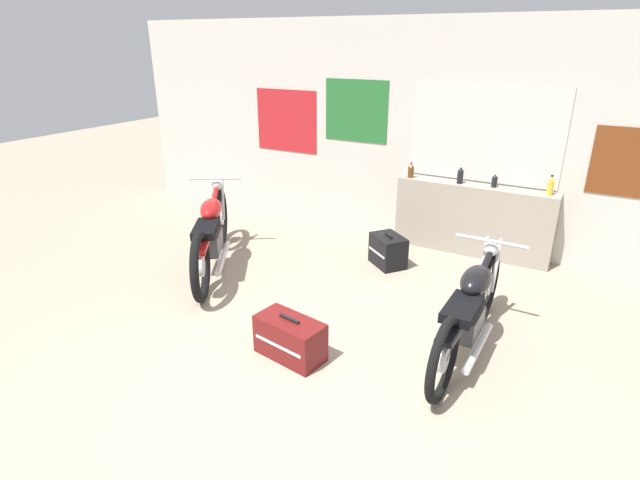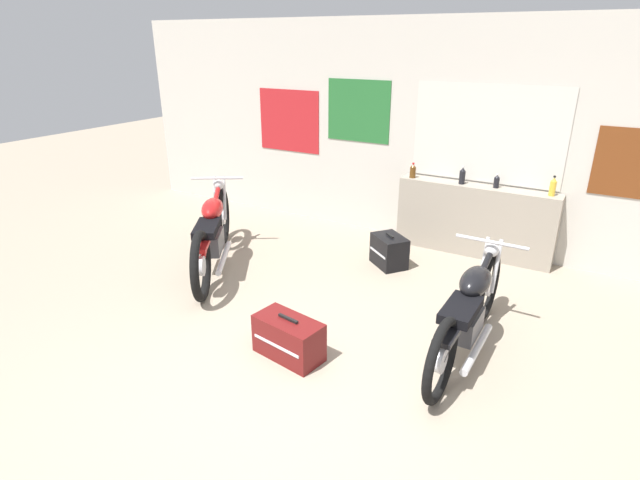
# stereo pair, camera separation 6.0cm
# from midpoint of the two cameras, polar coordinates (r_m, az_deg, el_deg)

# --- Properties ---
(ground_plane) EXTENTS (24.00, 24.00, 0.00)m
(ground_plane) POSITION_cam_midpoint_polar(r_m,az_deg,el_deg) (3.95, -2.47, -17.95)
(ground_plane) COLOR gray
(wall_back) EXTENTS (10.00, 0.07, 2.80)m
(wall_back) POSITION_cam_midpoint_polar(r_m,az_deg,el_deg) (6.50, 15.33, 11.26)
(wall_back) COLOR beige
(wall_back) RESTS_ON ground_plane
(sill_counter) EXTENTS (1.91, 0.28, 0.89)m
(sill_counter) POSITION_cam_midpoint_polar(r_m,az_deg,el_deg) (6.48, 17.44, 2.18)
(sill_counter) COLOR gray
(sill_counter) RESTS_ON ground_plane
(bottle_leftmost) EXTENTS (0.08, 0.08, 0.19)m
(bottle_leftmost) POSITION_cam_midpoint_polar(r_m,az_deg,el_deg) (6.50, 10.82, 7.74)
(bottle_leftmost) COLOR #5B3814
(bottle_leftmost) RESTS_ON sill_counter
(bottle_left_center) EXTENTS (0.07, 0.07, 0.22)m
(bottle_left_center) POSITION_cam_midpoint_polar(r_m,az_deg,el_deg) (6.35, 16.21, 7.05)
(bottle_left_center) COLOR black
(bottle_left_center) RESTS_ON sill_counter
(bottle_center) EXTENTS (0.07, 0.07, 0.17)m
(bottle_center) POSITION_cam_midpoint_polar(r_m,az_deg,el_deg) (6.31, 19.79, 6.30)
(bottle_center) COLOR black
(bottle_center) RESTS_ON sill_counter
(bottle_right_center) EXTENTS (0.07, 0.07, 0.23)m
(bottle_right_center) POSITION_cam_midpoint_polar(r_m,az_deg,el_deg) (6.21, 25.32, 5.51)
(bottle_right_center) COLOR gold
(bottle_right_center) RESTS_ON sill_counter
(motorcycle_red) EXTENTS (1.30, 1.97, 0.94)m
(motorcycle_red) POSITION_cam_midpoint_polar(r_m,az_deg,el_deg) (5.91, -11.89, 0.87)
(motorcycle_red) COLOR black
(motorcycle_red) RESTS_ON ground_plane
(motorcycle_black) EXTENTS (0.64, 2.06, 0.86)m
(motorcycle_black) POSITION_cam_midpoint_polar(r_m,az_deg,el_deg) (4.41, 17.06, -7.65)
(motorcycle_black) COLOR black
(motorcycle_black) RESTS_ON ground_plane
(hard_case_darkred) EXTENTS (0.64, 0.39, 0.38)m
(hard_case_darkred) POSITION_cam_midpoint_polar(r_m,az_deg,el_deg) (4.31, -3.20, -11.12)
(hard_case_darkred) COLOR maroon
(hard_case_darkred) RESTS_ON ground_plane
(hard_case_black) EXTENTS (0.52, 0.50, 0.40)m
(hard_case_black) POSITION_cam_midpoint_polar(r_m,az_deg,el_deg) (5.99, 8.19, -1.25)
(hard_case_black) COLOR black
(hard_case_black) RESTS_ON ground_plane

